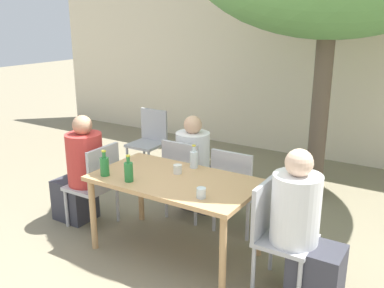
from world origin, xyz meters
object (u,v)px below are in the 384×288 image
at_px(patio_chair_3, 236,186).
at_px(person_seated_0, 81,174).
at_px(patio_chair_2, 186,175).
at_px(drinking_glass_0, 178,169).
at_px(person_seated_1, 304,232).
at_px(drinking_glass_1, 201,193).
at_px(green_bottle_2, 129,171).
at_px(patio_chair_4, 150,138).
at_px(green_bottle_0, 105,166).
at_px(person_seated_2, 197,168).
at_px(water_bottle_1, 194,159).
at_px(dining_table_front, 175,187).
at_px(patio_chair_1, 276,229).
at_px(patio_chair_0, 97,181).

distance_m(patio_chair_3, person_seated_0, 1.66).
distance_m(patio_chair_2, patio_chair_3, 0.61).
xyz_separation_m(patio_chair_3, drinking_glass_0, (-0.35, -0.54, 0.28)).
relative_size(person_seated_1, drinking_glass_1, 14.25).
bearing_deg(green_bottle_2, patio_chair_3, 56.70).
xyz_separation_m(person_seated_0, drinking_glass_1, (1.65, -0.24, 0.25)).
xyz_separation_m(patio_chair_4, green_bottle_0, (0.94, -1.90, 0.33)).
height_order(patio_chair_2, green_bottle_2, green_bottle_2).
xyz_separation_m(person_seated_2, water_bottle_1, (0.31, -0.56, 0.33)).
distance_m(patio_chair_2, water_bottle_1, 0.55).
distance_m(dining_table_front, person_seated_0, 1.23).
relative_size(dining_table_front, person_seated_0, 1.26).
relative_size(patio_chair_3, patio_chair_4, 1.00).
xyz_separation_m(dining_table_front, green_bottle_2, (-0.31, -0.27, 0.18)).
bearing_deg(patio_chair_2, patio_chair_1, 153.13).
xyz_separation_m(patio_chair_0, patio_chair_2, (0.69, 0.66, 0.00)).
bearing_deg(water_bottle_1, patio_chair_0, -161.36).
bearing_deg(patio_chair_1, water_bottle_1, 71.26).
height_order(green_bottle_0, water_bottle_1, green_bottle_0).
xyz_separation_m(patio_chair_0, water_bottle_1, (0.99, 0.34, 0.33)).
height_order(patio_chair_0, green_bottle_2, green_bottle_2).
height_order(patio_chair_0, green_bottle_0, green_bottle_0).
height_order(patio_chair_0, patio_chair_1, same).
bearing_deg(person_seated_1, drinking_glass_0, 84.62).
distance_m(green_bottle_0, drinking_glass_1, 1.02).
relative_size(dining_table_front, green_bottle_2, 6.16).
xyz_separation_m(green_bottle_0, green_bottle_2, (0.28, 0.01, 0.00)).
relative_size(patio_chair_0, patio_chair_1, 1.00).
relative_size(person_seated_1, water_bottle_1, 5.27).
height_order(patio_chair_3, water_bottle_1, water_bottle_1).
height_order(patio_chair_1, person_seated_1, person_seated_1).
distance_m(patio_chair_0, green_bottle_2, 0.81).
height_order(patio_chair_0, water_bottle_1, water_bottle_1).
relative_size(person_seated_2, green_bottle_0, 4.69).
bearing_deg(patio_chair_3, patio_chair_1, 136.35).
relative_size(patio_chair_4, person_seated_2, 0.79).
bearing_deg(person_seated_1, dining_table_front, 90.00).
height_order(dining_table_front, green_bottle_2, green_bottle_2).
height_order(dining_table_front, drinking_glass_1, drinking_glass_1).
xyz_separation_m(person_seated_1, person_seated_2, (-1.52, 0.89, -0.04)).
bearing_deg(green_bottle_2, patio_chair_1, 11.92).
distance_m(patio_chair_4, water_bottle_1, 2.02).
bearing_deg(drinking_glass_1, person_seated_0, 171.56).
xyz_separation_m(water_bottle_1, drinking_glass_1, (0.42, -0.58, -0.05)).
bearing_deg(green_bottle_2, drinking_glass_0, 56.46).
relative_size(patio_chair_4, person_seated_0, 0.75).
distance_m(green_bottle_0, drinking_glass_0, 0.68).
height_order(dining_table_front, patio_chair_0, patio_chair_0).
bearing_deg(person_seated_2, patio_chair_3, 158.79).
height_order(patio_chair_1, water_bottle_1, water_bottle_1).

